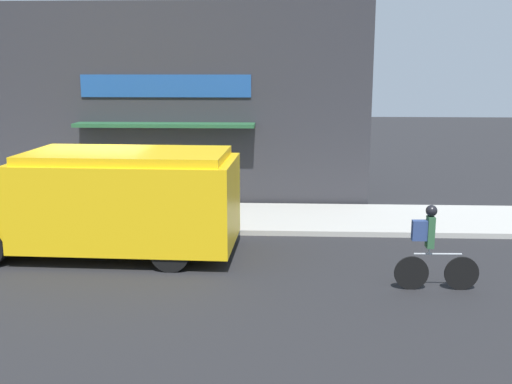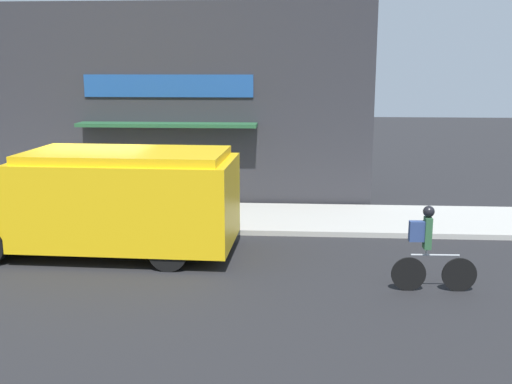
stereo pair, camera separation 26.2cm
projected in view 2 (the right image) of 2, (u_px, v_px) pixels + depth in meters
The scene contains 6 objects.
ground_plane at pixel (100, 233), 14.40m from camera, with size 70.00×70.00×0.00m, color #232326.
sidewalk at pixel (117, 216), 15.81m from camera, with size 28.00×2.92×0.13m.
storefront at pixel (131, 106), 16.86m from camera, with size 13.63×0.84×5.68m.
school_bus at pixel (108, 201), 12.63m from camera, with size 6.07×2.88×2.21m.
cyclist at pixel (429, 250), 10.52m from camera, with size 1.51×0.20×1.55m.
trash_bin at pixel (114, 193), 16.38m from camera, with size 0.51×0.51×0.82m.
Camera 2 is at (4.69, -13.61, 3.91)m, focal length 42.00 mm.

